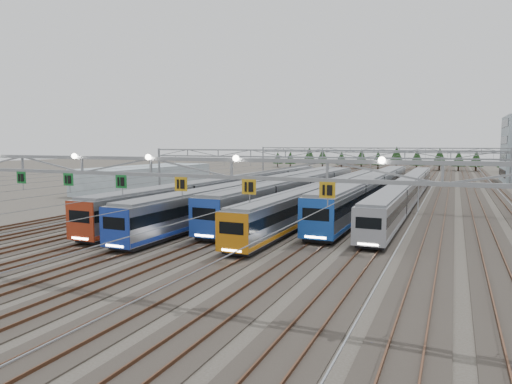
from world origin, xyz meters
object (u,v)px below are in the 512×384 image
at_px(train_c, 300,191).
at_px(gantry_near, 149,170).
at_px(train_b, 272,190).
at_px(train_f, 408,190).
at_px(gantry_far, 374,154).
at_px(train_d, 332,193).
at_px(train_e, 373,189).
at_px(train_a, 242,188).
at_px(gantry_mid, 322,160).
at_px(west_shed, 148,178).

height_order(train_c, gantry_near, gantry_near).
relative_size(train_b, gantry_near, 1.19).
xyz_separation_m(train_f, gantry_far, (-11.25, 39.33, 4.33)).
relative_size(train_d, train_e, 1.05).
xyz_separation_m(train_a, train_e, (18.00, 5.63, 0.10)).
relative_size(gantry_mid, gantry_far, 1.00).
height_order(train_b, west_shed, west_shed).
xyz_separation_m(train_b, gantry_near, (6.70, -37.70, 4.95)).
distance_m(train_a, train_c, 9.00).
height_order(train_f, gantry_near, gantry_near).
height_order(gantry_near, gantry_far, gantry_near).
relative_size(train_e, gantry_far, 1.04).
xyz_separation_m(train_a, gantry_far, (11.25, 48.01, 4.17)).
distance_m(train_c, gantry_near, 37.26).
distance_m(gantry_mid, west_shed, 37.25).
bearing_deg(gantry_near, train_a, 106.80).
height_order(train_e, gantry_near, gantry_near).
height_order(train_a, gantry_far, gantry_far).
distance_m(train_b, train_f, 19.73).
xyz_separation_m(train_c, gantry_near, (2.20, -36.88, 4.82)).
bearing_deg(train_c, gantry_near, -86.58).
xyz_separation_m(train_d, gantry_near, (-2.30, -37.29, 5.04)).
relative_size(train_a, train_f, 0.97).
bearing_deg(gantry_mid, train_d, -51.48).
distance_m(train_e, gantry_far, 43.11).
height_order(train_c, train_f, train_c).
relative_size(train_a, west_shed, 2.12).
xyz_separation_m(train_d, west_shed, (-38.46, 10.53, 0.22)).
relative_size(train_c, gantry_mid, 0.94).
height_order(train_b, gantry_mid, gantry_mid).
distance_m(gantry_near, gantry_far, 85.12).
height_order(train_b, train_e, train_e).
bearing_deg(train_b, train_c, -10.35).
height_order(train_a, gantry_mid, gantry_mid).
bearing_deg(train_d, west_shed, 164.69).
height_order(gantry_near, west_shed, gantry_near).
distance_m(train_b, gantry_far, 48.09).
bearing_deg(gantry_near, train_c, 93.42).
xyz_separation_m(train_a, train_c, (9.00, -0.23, 0.05)).
distance_m(train_f, gantry_far, 41.14).
relative_size(train_d, gantry_near, 1.09).
height_order(train_e, train_f, train_e).
xyz_separation_m(train_a, west_shed, (-24.96, 10.71, 0.05)).
bearing_deg(train_e, train_a, -162.64).
height_order(train_e, gantry_far, gantry_far).
relative_size(gantry_near, west_shed, 1.88).
bearing_deg(train_a, gantry_far, 76.81).
bearing_deg(train_f, train_d, -136.66).
height_order(train_e, gantry_mid, gantry_mid).
bearing_deg(train_d, train_e, 50.44).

